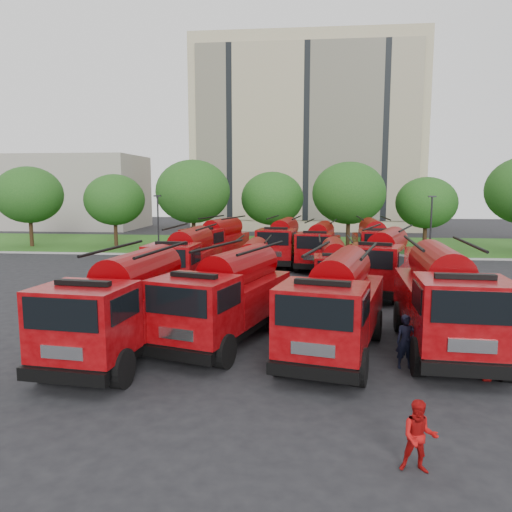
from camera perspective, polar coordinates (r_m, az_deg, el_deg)
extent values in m
plane|color=black|center=(23.95, 0.02, -6.16)|extent=(140.00, 140.00, 0.00)
cube|color=#205015|center=(49.49, 3.16, 1.27)|extent=(70.00, 16.00, 0.12)
cube|color=gray|center=(41.47, 2.60, -0.02)|extent=(70.00, 0.30, 0.14)
cube|color=tan|center=(71.40, 5.80, 13.31)|extent=(30.00, 14.00, 25.00)
cube|color=black|center=(64.34, 5.77, 13.89)|extent=(28.00, 0.15, 22.00)
cube|color=gray|center=(74.52, -19.94, 6.87)|extent=(18.00, 12.00, 10.00)
cylinder|color=#382314|center=(52.46, -24.29, 2.33)|extent=(0.36, 0.36, 2.62)
ellipsoid|color=#144112|center=(52.27, -24.52, 6.38)|extent=(6.30, 6.30, 5.36)
cylinder|color=#382314|center=(49.86, -15.72, 2.34)|extent=(0.36, 0.36, 2.38)
ellipsoid|color=#144112|center=(49.65, -15.87, 6.20)|extent=(5.71, 5.71, 4.86)
cylinder|color=#382314|center=(46.01, -7.12, 2.39)|extent=(0.36, 0.36, 2.80)
ellipsoid|color=#144112|center=(45.80, -7.21, 7.32)|extent=(6.72, 6.72, 5.71)
cylinder|color=#382314|center=(47.45, 1.84, 2.40)|extent=(0.36, 0.36, 2.45)
ellipsoid|color=#144112|center=(47.23, 1.86, 6.59)|extent=(5.88, 5.88, 5.00)
cylinder|color=#382314|center=(45.96, 10.45, 2.26)|extent=(0.36, 0.36, 2.73)
ellipsoid|color=#144112|center=(45.74, 10.57, 7.08)|extent=(6.55, 6.55, 5.57)
cylinder|color=#382314|center=(48.01, 18.71, 1.94)|extent=(0.36, 0.36, 2.27)
ellipsoid|color=#144112|center=(47.80, 18.89, 5.78)|extent=(5.46, 5.46, 4.64)
cylinder|color=black|center=(42.30, -11.11, 3.30)|extent=(0.14, 0.14, 5.00)
cube|color=black|center=(42.17, -11.20, 6.76)|extent=(0.60, 0.25, 0.12)
cylinder|color=black|center=(41.55, 19.34, 2.92)|extent=(0.14, 0.14, 5.00)
cube|color=black|center=(41.43, 19.50, 6.43)|extent=(0.60, 0.25, 0.12)
cube|color=black|center=(18.25, -14.63, -8.69)|extent=(3.24, 7.74, 0.32)
cube|color=black|center=(15.14, -21.23, -12.70)|extent=(2.70, 0.55, 0.38)
cube|color=maroon|center=(15.76, -19.00, -6.97)|extent=(2.87, 2.63, 2.10)
cube|color=black|center=(14.66, -21.50, -6.25)|extent=(2.25, 0.29, 0.91)
cube|color=maroon|center=(19.06, -13.13, -5.25)|extent=(3.13, 5.19, 1.40)
cylinder|color=#630002|center=(18.84, -13.24, -1.87)|extent=(2.07, 4.66, 1.61)
cylinder|color=black|center=(16.62, -22.90, -11.13)|extent=(0.50, 1.22, 1.18)
cylinder|color=black|center=(15.39, -15.14, -12.31)|extent=(0.50, 1.22, 1.18)
cylinder|color=black|center=(20.49, -15.31, -7.19)|extent=(0.50, 1.22, 1.18)
cylinder|color=black|center=(19.50, -8.77, -7.77)|extent=(0.50, 1.22, 1.18)
cube|color=black|center=(19.21, -3.26, -7.66)|extent=(4.39, 7.69, 0.31)
cube|color=black|center=(16.13, -9.11, -11.04)|extent=(2.57, 1.00, 0.37)
cube|color=maroon|center=(16.77, -7.04, -5.88)|extent=(3.11, 2.93, 2.03)
cube|color=black|center=(15.69, -9.19, -5.14)|extent=(2.11, 0.68, 0.89)
cube|color=maroon|center=(20.01, -1.84, -4.54)|extent=(3.82, 5.33, 1.36)
cylinder|color=#630002|center=(19.80, -1.85, -1.41)|extent=(2.75, 4.65, 1.57)
cylinder|color=black|center=(17.56, -10.77, -9.67)|extent=(0.68, 1.20, 1.15)
cylinder|color=black|center=(16.41, -3.62, -10.81)|extent=(0.68, 1.20, 1.15)
cylinder|color=black|center=(21.38, -3.96, -6.33)|extent=(0.68, 1.20, 1.15)
cylinder|color=black|center=(20.45, 2.12, -6.98)|extent=(0.68, 1.20, 1.15)
cube|color=black|center=(18.05, 9.07, -8.74)|extent=(4.03, 7.78, 0.32)
cube|color=black|center=(14.57, 6.45, -13.07)|extent=(2.64, 0.85, 0.37)
cube|color=maroon|center=(15.32, 7.52, -7.12)|extent=(3.05, 2.85, 2.07)
cube|color=black|center=(14.07, 6.59, -6.46)|extent=(2.18, 0.55, 0.90)
cube|color=maroon|center=(18.95, 9.73, -5.30)|extent=(3.62, 5.33, 1.38)
cylinder|color=#630002|center=(18.72, 9.82, -1.94)|extent=(2.54, 4.70, 1.59)
cylinder|color=black|center=(15.78, 2.84, -11.54)|extent=(0.62, 1.22, 1.17)
cylinder|color=black|center=(15.33, 11.84, -12.31)|extent=(0.62, 1.22, 1.17)
cylinder|color=black|center=(20.10, 6.55, -7.27)|extent=(0.62, 1.22, 1.17)
cylinder|color=black|center=(19.75, 13.54, -7.72)|extent=(0.62, 1.22, 1.17)
cube|color=black|center=(19.45, 20.60, -7.83)|extent=(3.02, 7.93, 0.33)
cube|color=black|center=(15.79, 23.37, -11.87)|extent=(2.79, 0.44, 0.39)
cube|color=maroon|center=(16.61, 22.57, -6.14)|extent=(2.87, 2.61, 2.17)
cube|color=black|center=(15.32, 23.72, -5.44)|extent=(2.34, 0.20, 0.95)
cube|color=maroon|center=(20.41, 20.06, -4.50)|extent=(3.03, 5.27, 1.45)
cylinder|color=#630002|center=(20.19, 20.22, -1.22)|extent=(1.95, 4.77, 1.67)
cylinder|color=black|center=(16.54, 18.09, -10.91)|extent=(0.46, 1.25, 1.22)
cylinder|color=black|center=(17.12, 26.74, -10.74)|extent=(0.46, 1.25, 1.22)
cylinder|color=black|center=(21.19, 16.12, -6.66)|extent=(0.46, 1.25, 1.22)
cylinder|color=black|center=(21.64, 22.91, -6.67)|extent=(0.46, 1.25, 1.22)
cube|color=black|center=(28.69, -7.96, -2.47)|extent=(2.77, 7.44, 0.31)
cube|color=black|center=(25.23, -10.39, -4.10)|extent=(2.63, 0.39, 0.37)
cube|color=maroon|center=(26.13, -9.60, -0.92)|extent=(2.68, 2.43, 2.04)
cube|color=black|center=(24.96, -10.47, -0.26)|extent=(2.20, 0.16, 0.89)
cube|color=maroon|center=(29.64, -7.36, -0.48)|extent=(2.80, 4.94, 1.36)
cylinder|color=#630002|center=(29.50, -7.39, 1.66)|extent=(1.78, 4.47, 1.57)
cylinder|color=black|center=(26.56, -12.15, -3.65)|extent=(0.42, 1.17, 1.15)
cylinder|color=black|center=(25.81, -7.13, -3.87)|extent=(0.42, 1.17, 1.15)
cylinder|color=black|center=(30.83, -9.10, -1.96)|extent=(0.42, 1.17, 1.15)
cylinder|color=black|center=(30.18, -4.74, -2.10)|extent=(0.42, 1.17, 1.15)
cube|color=black|center=(26.95, -0.50, -3.30)|extent=(2.08, 6.24, 0.27)
cube|color=black|center=(23.90, -1.40, -4.87)|extent=(2.22, 0.24, 0.31)
cube|color=maroon|center=(24.69, -1.09, -1.98)|extent=(2.19, 1.97, 1.73)
cube|color=black|center=(23.64, -1.41, -1.45)|extent=(1.87, 0.06, 0.76)
cube|color=maroon|center=(27.78, -0.26, -1.46)|extent=(2.20, 4.10, 1.16)
cylinder|color=#630002|center=(27.64, -0.26, 0.47)|extent=(1.36, 3.74, 1.33)
cylinder|color=black|center=(24.88, -3.48, -4.48)|extent=(0.32, 0.98, 0.98)
cylinder|color=black|center=(24.62, 1.23, -4.60)|extent=(0.32, 0.98, 0.98)
cylinder|color=black|center=(28.66, -2.15, -2.80)|extent=(0.32, 0.98, 0.98)
cylinder|color=black|center=(28.43, 1.93, -2.89)|extent=(0.32, 0.98, 0.98)
cube|color=black|center=(27.03, 8.95, -3.34)|extent=(2.13, 6.33, 0.27)
cube|color=black|center=(23.91, 9.26, -4.95)|extent=(2.26, 0.25, 0.32)
cube|color=maroon|center=(24.72, 9.20, -2.02)|extent=(2.23, 2.00, 1.76)
cube|color=black|center=(23.66, 9.34, -1.48)|extent=(1.89, 0.06, 0.77)
cube|color=maroon|center=(27.88, 8.90, -1.49)|extent=(2.25, 4.17, 1.17)
cylinder|color=#630002|center=(27.74, 8.94, 0.46)|extent=(1.39, 3.80, 1.35)
cylinder|color=black|center=(24.73, 6.76, -4.58)|extent=(0.32, 0.99, 0.99)
cylinder|color=black|center=(24.83, 11.56, -4.63)|extent=(0.32, 0.99, 0.99)
cylinder|color=black|center=(28.62, 6.73, -2.85)|extent=(0.32, 0.99, 0.99)
cylinder|color=black|center=(28.70, 10.88, -2.91)|extent=(0.32, 0.99, 0.99)
cube|color=black|center=(28.64, 14.33, -2.66)|extent=(4.66, 7.74, 0.31)
cube|color=black|center=(25.07, 12.74, -4.24)|extent=(2.57, 1.10, 0.37)
cube|color=maroon|center=(26.01, 13.39, -1.05)|extent=(3.18, 3.02, 2.05)
cube|color=black|center=(24.80, 12.88, -0.37)|extent=(2.10, 0.76, 0.89)
cube|color=maroon|center=(29.63, 14.80, -0.68)|extent=(4.00, 5.40, 1.36)
cylinder|color=#630002|center=(29.49, 14.88, 1.46)|extent=(2.92, 4.68, 1.57)
cylinder|color=black|center=(26.29, 10.63, -3.72)|extent=(0.72, 1.21, 1.15)
cylinder|color=black|center=(25.83, 15.83, -4.11)|extent=(0.72, 1.21, 1.15)
cylinder|color=black|center=(30.72, 12.76, -2.10)|extent=(0.72, 1.21, 1.15)
cylinder|color=black|center=(30.32, 17.23, -2.39)|extent=(0.72, 1.21, 1.15)
cube|color=black|center=(37.80, -4.48, 0.10)|extent=(4.08, 7.62, 0.31)
cube|color=black|center=(34.53, -7.02, -0.78)|extent=(2.58, 0.88, 0.36)
cube|color=maroon|center=(35.42, -6.17, 1.45)|extent=(3.02, 2.83, 2.02)
cube|color=black|center=(34.34, -7.04, 2.01)|extent=(2.13, 0.58, 0.88)
cube|color=maroon|center=(38.73, -3.80, 1.53)|extent=(3.62, 5.25, 1.35)
cylinder|color=#630002|center=(38.62, -3.81, 3.16)|extent=(2.57, 4.60, 1.56)
cylinder|color=black|center=(35.94, -8.00, -0.53)|extent=(0.63, 1.20, 1.14)
cylinder|color=black|center=(34.89, -4.53, -0.74)|extent=(0.63, 1.20, 1.14)
cylinder|color=black|center=(39.99, -4.93, 0.38)|extent=(0.63, 1.20, 1.14)
cylinder|color=black|center=(39.05, -1.75, 0.22)|extent=(0.63, 1.20, 1.14)
cube|color=black|center=(37.64, 2.99, 0.08)|extent=(3.25, 7.50, 0.31)
cube|color=black|center=(34.06, 1.91, -0.84)|extent=(2.61, 0.57, 0.36)
cube|color=maroon|center=(35.06, 2.29, 1.42)|extent=(2.80, 2.57, 2.02)
cube|color=black|center=(33.87, 1.93, 1.99)|extent=(2.17, 0.32, 0.88)
cube|color=maroon|center=(38.65, 3.29, 1.53)|extent=(3.10, 5.05, 1.35)
cylinder|color=#630002|center=(38.54, 3.30, 3.15)|extent=(2.07, 4.51, 1.56)
cylinder|color=black|center=(35.26, 0.31, -0.62)|extent=(0.50, 1.18, 1.14)
cylinder|color=black|center=(34.83, 4.15, -0.75)|extent=(0.50, 1.18, 1.14)
cylinder|color=black|center=(39.69, 1.76, 0.35)|extent=(0.50, 1.18, 1.14)
cylinder|color=black|center=(39.30, 5.17, 0.24)|extent=(0.50, 1.18, 1.14)
cube|color=black|center=(36.36, 7.21, -0.31)|extent=(3.29, 7.16, 0.30)
cube|color=black|center=(32.95, 6.41, -1.24)|extent=(2.47, 0.62, 0.34)
cube|color=maroon|center=(33.89, 6.72, 0.99)|extent=(2.72, 2.51, 1.92)
cube|color=black|center=(32.76, 6.46, 1.53)|extent=(2.05, 0.36, 0.84)
cube|color=maroon|center=(37.33, 7.46, 1.12)|extent=(3.07, 4.85, 1.28)
cylinder|color=#630002|center=(37.22, 7.48, 2.72)|extent=(2.09, 4.31, 1.48)
cylinder|color=black|center=(34.04, 4.75, -1.01)|extent=(0.51, 1.12, 1.08)
cylinder|color=black|center=(33.73, 8.55, -1.15)|extent=(0.51, 1.12, 1.08)
cylinder|color=black|center=(38.28, 5.88, -0.02)|extent=(0.51, 1.12, 1.08)
cylinder|color=black|center=(38.00, 9.26, -0.14)|extent=(0.51, 1.12, 1.08)
cube|color=black|center=(37.37, 13.27, -0.17)|extent=(2.41, 7.32, 0.31)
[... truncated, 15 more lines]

